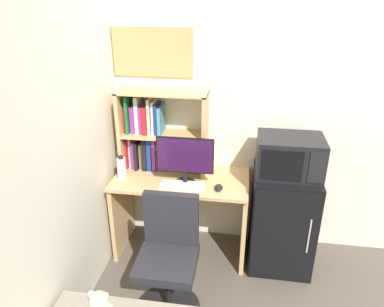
{
  "coord_description": "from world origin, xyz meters",
  "views": [
    {
      "loc": [
        -0.46,
        -3.02,
        2.25
      ],
      "look_at": [
        -0.87,
        -0.33,
        1.02
      ],
      "focal_mm": 33.92,
      "sensor_mm": 36.0,
      "label": 1
    }
  ],
  "objects_px": {
    "wall_corkboard": "(153,52)",
    "water_bottle": "(122,168)",
    "microwave": "(289,156)",
    "hutch_bookshelf": "(152,132)",
    "computer_mouse": "(219,187)",
    "mini_fridge": "(282,219)",
    "desk_chair": "(169,264)",
    "monitor": "(185,158)",
    "keyboard": "(182,185)"
  },
  "relations": [
    {
      "from": "wall_corkboard",
      "to": "water_bottle",
      "type": "bearing_deg",
      "value": -121.65
    },
    {
      "from": "microwave",
      "to": "wall_corkboard",
      "type": "bearing_deg",
      "value": 165.31
    },
    {
      "from": "hutch_bookshelf",
      "to": "wall_corkboard",
      "type": "height_order",
      "value": "wall_corkboard"
    },
    {
      "from": "hutch_bookshelf",
      "to": "microwave",
      "type": "height_order",
      "value": "hutch_bookshelf"
    },
    {
      "from": "water_bottle",
      "to": "microwave",
      "type": "relative_size",
      "value": 0.4
    },
    {
      "from": "computer_mouse",
      "to": "microwave",
      "type": "bearing_deg",
      "value": 13.75
    },
    {
      "from": "mini_fridge",
      "to": "microwave",
      "type": "bearing_deg",
      "value": 89.78
    },
    {
      "from": "microwave",
      "to": "desk_chair",
      "type": "height_order",
      "value": "microwave"
    },
    {
      "from": "desk_chair",
      "to": "wall_corkboard",
      "type": "relative_size",
      "value": 1.36
    },
    {
      "from": "hutch_bookshelf",
      "to": "water_bottle",
      "type": "height_order",
      "value": "hutch_bookshelf"
    },
    {
      "from": "hutch_bookshelf",
      "to": "water_bottle",
      "type": "bearing_deg",
      "value": -131.89
    },
    {
      "from": "monitor",
      "to": "wall_corkboard",
      "type": "xyz_separation_m",
      "value": [
        -0.33,
        0.38,
        0.78
      ]
    },
    {
      "from": "water_bottle",
      "to": "wall_corkboard",
      "type": "bearing_deg",
      "value": 58.35
    },
    {
      "from": "mini_fridge",
      "to": "desk_chair",
      "type": "relative_size",
      "value": 0.95
    },
    {
      "from": "desk_chair",
      "to": "water_bottle",
      "type": "bearing_deg",
      "value": 131.14
    },
    {
      "from": "keyboard",
      "to": "water_bottle",
      "type": "relative_size",
      "value": 1.8
    },
    {
      "from": "keyboard",
      "to": "computer_mouse",
      "type": "bearing_deg",
      "value": -1.05
    },
    {
      "from": "computer_mouse",
      "to": "desk_chair",
      "type": "xyz_separation_m",
      "value": [
        -0.31,
        -0.53,
        -0.37
      ]
    },
    {
      "from": "monitor",
      "to": "water_bottle",
      "type": "xyz_separation_m",
      "value": [
        -0.55,
        0.02,
        -0.14
      ]
    },
    {
      "from": "computer_mouse",
      "to": "wall_corkboard",
      "type": "height_order",
      "value": "wall_corkboard"
    },
    {
      "from": "monitor",
      "to": "keyboard",
      "type": "height_order",
      "value": "monitor"
    },
    {
      "from": "computer_mouse",
      "to": "monitor",
      "type": "bearing_deg",
      "value": 168.16
    },
    {
      "from": "desk_chair",
      "to": "wall_corkboard",
      "type": "distance_m",
      "value": 1.7
    },
    {
      "from": "keyboard",
      "to": "water_bottle",
      "type": "height_order",
      "value": "water_bottle"
    },
    {
      "from": "monitor",
      "to": "desk_chair",
      "type": "xyz_separation_m",
      "value": [
        -0.03,
        -0.59,
        -0.59
      ]
    },
    {
      "from": "microwave",
      "to": "hutch_bookshelf",
      "type": "bearing_deg",
      "value": 170.78
    },
    {
      "from": "hutch_bookshelf",
      "to": "monitor",
      "type": "distance_m",
      "value": 0.44
    },
    {
      "from": "mini_fridge",
      "to": "microwave",
      "type": "height_order",
      "value": "microwave"
    },
    {
      "from": "desk_chair",
      "to": "hutch_bookshelf",
      "type": "bearing_deg",
      "value": 109.94
    },
    {
      "from": "microwave",
      "to": "keyboard",
      "type": "bearing_deg",
      "value": -171.39
    },
    {
      "from": "computer_mouse",
      "to": "keyboard",
      "type": "bearing_deg",
      "value": 178.95
    },
    {
      "from": "computer_mouse",
      "to": "water_bottle",
      "type": "distance_m",
      "value": 0.85
    },
    {
      "from": "mini_fridge",
      "to": "wall_corkboard",
      "type": "height_order",
      "value": "wall_corkboard"
    },
    {
      "from": "microwave",
      "to": "computer_mouse",
      "type": "bearing_deg",
      "value": -166.25
    },
    {
      "from": "monitor",
      "to": "wall_corkboard",
      "type": "relative_size",
      "value": 0.69
    },
    {
      "from": "mini_fridge",
      "to": "desk_chair",
      "type": "distance_m",
      "value": 1.08
    },
    {
      "from": "mini_fridge",
      "to": "water_bottle",
      "type": "bearing_deg",
      "value": -177.83
    },
    {
      "from": "keyboard",
      "to": "monitor",
      "type": "bearing_deg",
      "value": 74.48
    },
    {
      "from": "keyboard",
      "to": "wall_corkboard",
      "type": "relative_size",
      "value": 0.54
    },
    {
      "from": "computer_mouse",
      "to": "mini_fridge",
      "type": "distance_m",
      "value": 0.66
    },
    {
      "from": "keyboard",
      "to": "microwave",
      "type": "distance_m",
      "value": 0.9
    },
    {
      "from": "hutch_bookshelf",
      "to": "wall_corkboard",
      "type": "relative_size",
      "value": 1.11
    },
    {
      "from": "monitor",
      "to": "wall_corkboard",
      "type": "distance_m",
      "value": 0.93
    },
    {
      "from": "monitor",
      "to": "mini_fridge",
      "type": "bearing_deg",
      "value": 4.87
    },
    {
      "from": "keyboard",
      "to": "mini_fridge",
      "type": "bearing_deg",
      "value": 8.41
    },
    {
      "from": "hutch_bookshelf",
      "to": "water_bottle",
      "type": "distance_m",
      "value": 0.41
    },
    {
      "from": "hutch_bookshelf",
      "to": "wall_corkboard",
      "type": "distance_m",
      "value": 0.68
    },
    {
      "from": "keyboard",
      "to": "desk_chair",
      "type": "bearing_deg",
      "value": -91.21
    },
    {
      "from": "water_bottle",
      "to": "mini_fridge",
      "type": "bearing_deg",
      "value": 2.17
    },
    {
      "from": "computer_mouse",
      "to": "microwave",
      "type": "relative_size",
      "value": 0.21
    }
  ]
}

